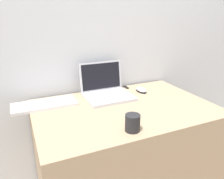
# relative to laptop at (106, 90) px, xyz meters

# --- Properties ---
(wall_back) EXTENTS (7.00, 0.04, 2.50)m
(wall_back) POSITION_rel_laptop_xyz_m (0.03, 0.19, 0.45)
(wall_back) COLOR silver
(wall_back) RESTS_ON ground_plane
(desk) EXTENTS (1.11, 0.74, 0.76)m
(desk) POSITION_rel_laptop_xyz_m (0.03, -0.22, -0.43)
(desk) COLOR tan
(desk) RESTS_ON ground_plane
(laptop) EXTENTS (0.32, 0.29, 0.22)m
(laptop) POSITION_rel_laptop_xyz_m (0.00, 0.00, 0.00)
(laptop) COLOR silver
(laptop) RESTS_ON desk
(drink_cup) EXTENTS (0.08, 0.08, 0.09)m
(drink_cup) POSITION_rel_laptop_xyz_m (-0.07, -0.50, -0.00)
(drink_cup) COLOR #232326
(drink_cup) RESTS_ON desk
(computer_mouse) EXTENTS (0.06, 0.11, 0.03)m
(computer_mouse) POSITION_rel_laptop_xyz_m (0.28, -0.02, -0.03)
(computer_mouse) COLOR black
(computer_mouse) RESTS_ON desk
(external_keyboard) EXTENTS (0.40, 0.16, 0.02)m
(external_keyboard) POSITION_rel_laptop_xyz_m (-0.43, -0.00, -0.04)
(external_keyboard) COLOR silver
(external_keyboard) RESTS_ON desk
(usb_stick) EXTENTS (0.02, 0.06, 0.01)m
(usb_stick) POSITION_rel_laptop_xyz_m (0.21, 0.10, -0.04)
(usb_stick) COLOR black
(usb_stick) RESTS_ON desk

